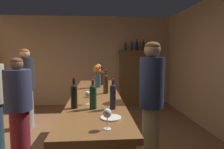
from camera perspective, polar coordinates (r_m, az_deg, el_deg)
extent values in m
cube|color=tan|center=(5.96, -8.22, 3.98)|extent=(5.37, 0.12, 2.70)
cube|color=brown|center=(2.87, -4.77, -16.25)|extent=(0.58, 2.77, 0.95)
cube|color=brown|center=(2.72, -4.86, -6.49)|extent=(0.66, 2.89, 0.05)
cube|color=brown|center=(5.82, 6.57, -1.12)|extent=(0.86, 0.31, 1.67)
cube|color=brown|center=(5.77, 6.67, 6.82)|extent=(0.94, 0.37, 0.06)
cylinder|color=#432E19|center=(3.54, -2.93, -1.36)|extent=(0.08, 0.08, 0.22)
sphere|color=#432E19|center=(3.52, -2.94, 0.38)|extent=(0.08, 0.08, 0.08)
cylinder|color=#432E19|center=(3.52, -2.94, 1.17)|extent=(0.03, 0.03, 0.10)
cylinder|color=black|center=(3.51, -2.95, 2.09)|extent=(0.03, 0.03, 0.02)
cylinder|color=black|center=(2.05, -11.26, -6.90)|extent=(0.07, 0.07, 0.22)
sphere|color=black|center=(2.03, -11.33, -3.91)|extent=(0.07, 0.07, 0.07)
cylinder|color=black|center=(2.02, -11.35, -2.62)|extent=(0.03, 0.03, 0.09)
cylinder|color=#AF221B|center=(2.01, -11.38, -1.10)|extent=(0.03, 0.03, 0.02)
cylinder|color=#3F2C16|center=(2.76, -1.87, -3.26)|extent=(0.07, 0.07, 0.23)
sphere|color=#3F2C16|center=(2.74, -1.87, -0.84)|extent=(0.07, 0.07, 0.07)
cylinder|color=#3F2C16|center=(2.74, -1.88, 0.16)|extent=(0.03, 0.03, 0.10)
cylinder|color=red|center=(2.73, -1.88, 1.33)|extent=(0.03, 0.03, 0.02)
cylinder|color=#222333|center=(1.98, 0.25, -7.08)|extent=(0.06, 0.06, 0.23)
sphere|color=#222333|center=(1.96, 0.25, -3.86)|extent=(0.06, 0.06, 0.06)
cylinder|color=#222333|center=(1.96, 0.25, -2.81)|extent=(0.02, 0.02, 0.07)
cylinder|color=#AD2422|center=(1.95, 0.25, -1.53)|extent=(0.03, 0.03, 0.02)
cylinder|color=#163D25|center=(2.00, -5.69, -7.17)|extent=(0.07, 0.07, 0.22)
sphere|color=#163D25|center=(1.98, -5.72, -4.12)|extent=(0.07, 0.07, 0.07)
cylinder|color=#163D25|center=(1.97, -5.74, -3.07)|extent=(0.03, 0.03, 0.07)
cylinder|color=#AD1B25|center=(1.96, -5.75, -1.78)|extent=(0.03, 0.03, 0.02)
cylinder|color=white|center=(2.21, -7.27, -8.76)|extent=(0.06, 0.06, 0.00)
cylinder|color=white|center=(2.19, -7.29, -7.63)|extent=(0.01, 0.01, 0.09)
ellipsoid|color=white|center=(2.18, -7.32, -5.73)|extent=(0.06, 0.06, 0.06)
ellipsoid|color=maroon|center=(2.18, -7.31, -6.19)|extent=(0.05, 0.05, 0.03)
cylinder|color=white|center=(1.50, -1.44, -15.95)|extent=(0.06, 0.06, 0.00)
cylinder|color=white|center=(1.49, -1.45, -14.32)|extent=(0.01, 0.01, 0.09)
ellipsoid|color=white|center=(1.46, -1.45, -11.45)|extent=(0.07, 0.07, 0.07)
ellipsoid|color=maroon|center=(1.47, -1.45, -12.17)|extent=(0.05, 0.05, 0.03)
cylinder|color=white|center=(3.75, -1.62, -2.56)|extent=(0.06, 0.06, 0.00)
cylinder|color=white|center=(3.74, -1.62, -2.02)|extent=(0.01, 0.01, 0.07)
ellipsoid|color=white|center=(3.73, -1.63, -0.91)|extent=(0.07, 0.07, 0.08)
cylinder|color=white|center=(2.58, -5.73, -6.56)|extent=(0.06, 0.06, 0.00)
cylinder|color=white|center=(2.57, -5.74, -5.72)|extent=(0.01, 0.01, 0.07)
ellipsoid|color=white|center=(2.56, -5.75, -4.27)|extent=(0.07, 0.07, 0.06)
ellipsoid|color=maroon|center=(2.56, -5.75, -4.63)|extent=(0.06, 0.06, 0.02)
cylinder|color=#334B6C|center=(3.27, -4.27, -2.01)|extent=(0.10, 0.10, 0.21)
cylinder|color=#38602D|center=(3.27, -3.73, 0.37)|extent=(0.01, 0.01, 0.23)
sphere|color=orange|center=(3.26, -3.75, 2.38)|extent=(0.05, 0.05, 0.05)
cylinder|color=#38602D|center=(3.28, -4.07, 0.43)|extent=(0.01, 0.01, 0.23)
sphere|color=gold|center=(3.27, -4.08, 2.47)|extent=(0.08, 0.08, 0.08)
cylinder|color=#38602D|center=(3.28, -4.51, -0.13)|extent=(0.01, 0.01, 0.17)
sphere|color=#BE4475|center=(3.27, -4.52, 1.34)|extent=(0.09, 0.09, 0.09)
cylinder|color=#38602D|center=(3.27, -4.71, -0.26)|extent=(0.01, 0.01, 0.16)
sphere|color=orange|center=(3.26, -4.73, 1.12)|extent=(0.07, 0.07, 0.07)
cylinder|color=#38602D|center=(3.24, -4.79, -0.01)|extent=(0.01, 0.01, 0.19)
sphere|color=#D6C50F|center=(3.23, -4.80, 1.68)|extent=(0.08, 0.08, 0.08)
cylinder|color=#38602D|center=(3.22, -4.66, 0.13)|extent=(0.01, 0.01, 0.21)
sphere|color=orange|center=(3.21, -4.67, 2.01)|extent=(0.08, 0.08, 0.08)
cylinder|color=#38602D|center=(3.24, -3.71, -0.29)|extent=(0.01, 0.01, 0.16)
sphere|color=orange|center=(3.23, -3.72, 1.13)|extent=(0.05, 0.05, 0.05)
cylinder|color=white|center=(1.73, -0.32, -12.78)|extent=(0.18, 0.18, 0.01)
cylinder|color=#422A21|center=(5.73, 4.06, 8.07)|extent=(0.07, 0.07, 0.18)
sphere|color=#422A21|center=(5.74, 4.07, 8.98)|extent=(0.07, 0.07, 0.07)
cylinder|color=#422A21|center=(5.74, 4.07, 9.37)|extent=(0.03, 0.03, 0.08)
cylinder|color=red|center=(5.74, 4.08, 9.84)|extent=(0.03, 0.03, 0.02)
cylinder|color=#182E30|center=(5.76, 5.97, 8.13)|extent=(0.07, 0.07, 0.20)
sphere|color=#182E30|center=(5.77, 5.98, 9.12)|extent=(0.07, 0.07, 0.07)
cylinder|color=#182E30|center=(5.77, 5.98, 9.53)|extent=(0.02, 0.02, 0.08)
cylinder|color=black|center=(5.77, 5.99, 10.02)|extent=(0.02, 0.02, 0.02)
cylinder|color=black|center=(5.79, 7.41, 8.25)|extent=(0.08, 0.08, 0.23)
sphere|color=black|center=(5.80, 7.43, 9.39)|extent=(0.08, 0.08, 0.08)
cylinder|color=black|center=(5.80, 7.43, 9.87)|extent=(0.02, 0.02, 0.10)
cylinder|color=red|center=(5.81, 7.44, 10.42)|extent=(0.03, 0.03, 0.02)
cylinder|color=black|center=(5.84, 9.38, 8.14)|extent=(0.08, 0.08, 0.22)
sphere|color=black|center=(5.84, 9.40, 9.20)|extent=(0.08, 0.08, 0.08)
cylinder|color=black|center=(5.85, 9.41, 9.68)|extent=(0.03, 0.03, 0.10)
cylinder|color=#B81C2D|center=(5.85, 9.42, 10.23)|extent=(0.03, 0.03, 0.02)
cylinder|color=gray|center=(4.50, -23.99, -9.18)|extent=(0.25, 0.25, 0.83)
cylinder|color=#292C2E|center=(4.37, -24.41, 0.29)|extent=(0.35, 0.35, 0.65)
sphere|color=#E0AC80|center=(4.35, -24.65, 5.72)|extent=(0.19, 0.19, 0.19)
ellipsoid|color=#A54A25|center=(4.35, -24.67, 6.30)|extent=(0.18, 0.18, 0.11)
cylinder|color=maroon|center=(3.17, -25.71, -16.25)|extent=(0.27, 0.27, 0.77)
cylinder|color=#2B2F4B|center=(2.99, -26.30, -4.16)|extent=(0.37, 0.37, 0.58)
sphere|color=brown|center=(2.95, -26.64, 2.86)|extent=(0.17, 0.17, 0.17)
ellipsoid|color=#572C1D|center=(2.95, -26.68, 3.62)|extent=(0.17, 0.17, 0.10)
cylinder|color=#AAAA8D|center=(2.69, 11.41, -18.65)|extent=(0.22, 0.22, 0.88)
cylinder|color=#23304F|center=(2.47, 11.78, -2.37)|extent=(0.31, 0.31, 0.64)
sphere|color=#916B4E|center=(2.45, 11.99, 7.23)|extent=(0.20, 0.20, 0.20)
ellipsoid|color=brown|center=(2.45, 12.02, 8.31)|extent=(0.19, 0.19, 0.11)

